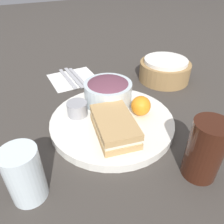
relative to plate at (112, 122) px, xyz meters
name	(u,v)px	position (x,y,z in m)	size (l,w,h in m)	color
ground_plane	(112,125)	(0.00, 0.00, -0.01)	(4.00, 4.00, 0.00)	#3D3833
plate	(112,122)	(0.00, 0.00, 0.00)	(0.32, 0.32, 0.02)	white
sandwich	(114,126)	(0.05, -0.02, 0.03)	(0.16, 0.11, 0.04)	tan
salad_bowl	(108,90)	(-0.07, 0.03, 0.05)	(0.13, 0.13, 0.07)	silver
dressing_cup	(77,109)	(-0.06, -0.07, 0.03)	(0.05, 0.05, 0.04)	#99999E
orange_wedge	(141,106)	(0.02, 0.07, 0.04)	(0.05, 0.05, 0.05)	orange
drink_glass	(205,150)	(0.22, 0.08, 0.05)	(0.07, 0.07, 0.13)	#38190F
bread_basket	(165,70)	(-0.14, 0.28, 0.03)	(0.17, 0.17, 0.08)	#997547
napkin	(73,79)	(-0.30, 0.00, -0.01)	(0.15, 0.16, 0.00)	white
fork	(68,79)	(-0.30, -0.02, 0.00)	(0.16, 0.01, 0.01)	#B2B2B7
knife	(72,77)	(-0.30, 0.00, 0.00)	(0.17, 0.01, 0.01)	#B2B2B7
spoon	(77,76)	(-0.30, 0.01, 0.00)	(0.15, 0.01, 0.01)	#B2B2B7
water_glass	(24,175)	(0.11, -0.23, 0.04)	(0.06, 0.06, 0.11)	silver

